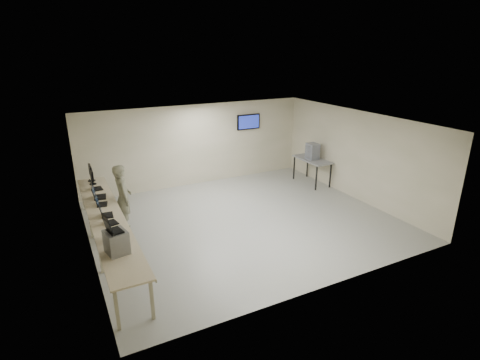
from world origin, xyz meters
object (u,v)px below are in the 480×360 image
equipment_box (116,242)px  workbench (107,219)px  side_table (312,161)px  soldier (123,198)px

equipment_box → workbench: bearing=76.8°
workbench → side_table: (7.19, 1.64, 0.00)m
workbench → side_table: side_table is taller
workbench → soldier: size_ratio=3.32×
side_table → soldier: bearing=-174.1°
workbench → soldier: bearing=59.8°
equipment_box → side_table: size_ratio=0.30×
equipment_box → soldier: 2.83m
soldier → equipment_box: bearing=168.0°
equipment_box → side_table: (7.25, 3.44, -0.29)m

